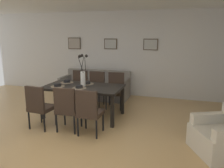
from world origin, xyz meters
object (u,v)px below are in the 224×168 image
(dining_chair_mid_right, at_px, (115,88))
(centerpiece_vase, at_px, (83,74))
(sofa, at_px, (95,88))
(dining_chair_mid_left, at_px, (89,110))
(dining_table, at_px, (83,89))
(armchair, at_px, (224,137))
(bowl_near_right, at_px, (67,81))
(framed_picture_left, at_px, (74,43))
(dining_chair_near_left, at_px, (39,105))
(bowl_far_right, at_px, (87,82))
(dining_chair_near_right, at_px, (79,86))
(dining_chair_far_right, at_px, (96,87))
(framed_picture_right, at_px, (151,45))
(dining_chair_far_left, at_px, (67,107))
(framed_picture_center, at_px, (111,44))
(bowl_near_left, at_px, (58,85))
(bowl_far_left, at_px, (79,86))

(dining_chair_mid_right, xyz_separation_m, centerpiece_vase, (-0.52, -0.88, 0.51))
(sofa, bearing_deg, dining_chair_mid_left, -71.19)
(dining_table, xyz_separation_m, sofa, (-0.35, 1.64, -0.39))
(armchair, bearing_deg, dining_chair_mid_left, -179.13)
(bowl_near_right, distance_m, framed_picture_left, 2.19)
(dining_chair_near_left, xyz_separation_m, framed_picture_left, (-0.67, 3.05, 1.10))
(dining_chair_near_left, height_order, bowl_far_right, dining_chair_near_left)
(dining_chair_near_right, bearing_deg, dining_chair_far_right, -3.29)
(dining_chair_near_right, distance_m, framed_picture_right, 2.43)
(dining_chair_far_left, xyz_separation_m, dining_chair_far_right, (-0.06, 1.73, 0.00))
(armchair, relative_size, framed_picture_left, 2.43)
(framed_picture_center, bearing_deg, dining_chair_mid_right, -67.06)
(dining_chair_mid_right, bearing_deg, dining_chair_near_right, 179.36)
(dining_chair_mid_right, height_order, framed_picture_center, framed_picture_center)
(dining_chair_near_right, relative_size, framed_picture_right, 2.14)
(dining_chair_mid_left, distance_m, bowl_near_right, 1.58)
(dining_chair_mid_left, distance_m, dining_chair_mid_right, 1.80)
(bowl_near_left, distance_m, framed_picture_left, 2.58)
(dining_chair_far_left, bearing_deg, bowl_far_right, 91.85)
(dining_table, xyz_separation_m, framed_picture_left, (-1.24, 2.13, 0.94))
(bowl_far_right, bearing_deg, dining_chair_far_left, -88.15)
(dining_chair_mid_right, xyz_separation_m, armchair, (2.36, -1.76, -0.23))
(dining_chair_near_left, bearing_deg, dining_chair_near_right, 88.98)
(dining_table, height_order, framed_picture_left, framed_picture_left)
(dining_chair_mid_right, relative_size, bowl_near_left, 5.41)
(dining_chair_near_left, xyz_separation_m, sofa, (0.23, 2.56, -0.23))
(dining_chair_mid_right, bearing_deg, bowl_near_left, -133.95)
(framed_picture_left, bearing_deg, dining_chair_near_left, -77.55)
(framed_picture_center, bearing_deg, bowl_far_right, -90.00)
(framed_picture_center, bearing_deg, bowl_near_left, -102.97)
(armchair, bearing_deg, sofa, 142.10)
(bowl_near_left, bearing_deg, dining_table, 22.09)
(dining_chair_mid_left, distance_m, armchair, 2.38)
(bowl_far_right, xyz_separation_m, framed_picture_left, (-1.24, 1.91, 0.83))
(dining_table, distance_m, dining_chair_mid_right, 1.04)
(dining_chair_mid_right, relative_size, bowl_near_right, 5.41)
(bowl_near_left, bearing_deg, dining_chair_mid_left, -33.09)
(dining_chair_far_right, distance_m, sofa, 0.87)
(bowl_near_left, bearing_deg, framed_picture_center, 77.03)
(dining_table, xyz_separation_m, framed_picture_center, (0.00, 2.13, 0.94))
(dining_table, relative_size, bowl_far_right, 10.59)
(bowl_far_left, distance_m, framed_picture_right, 2.78)
(framed_picture_center, bearing_deg, sofa, -125.75)
(dining_chair_mid_left, bearing_deg, dining_chair_near_left, -179.53)
(dining_chair_near_left, xyz_separation_m, framed_picture_center, (0.57, 3.05, 1.10))
(dining_chair_far_left, bearing_deg, dining_chair_mid_left, -5.48)
(dining_chair_far_right, bearing_deg, armchair, -30.88)
(bowl_far_right, xyz_separation_m, armchair, (2.89, -1.10, -0.49))
(dining_chair_mid_right, bearing_deg, armchair, -36.69)
(dining_chair_far_left, height_order, dining_chair_mid_left, same)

